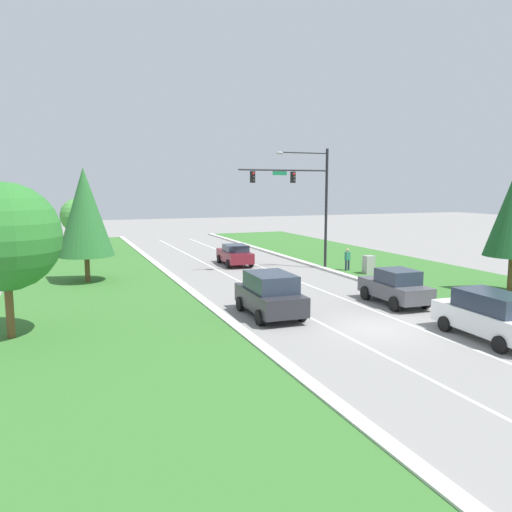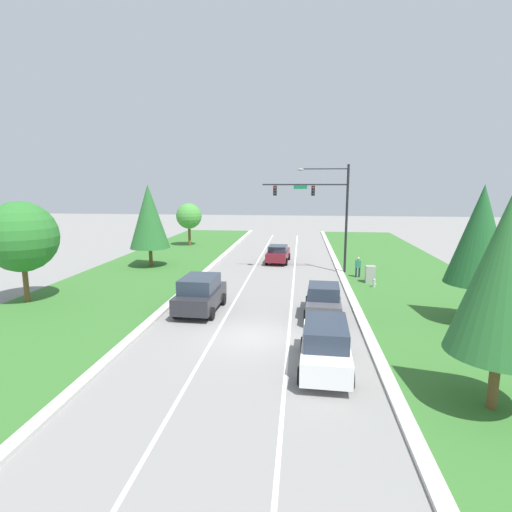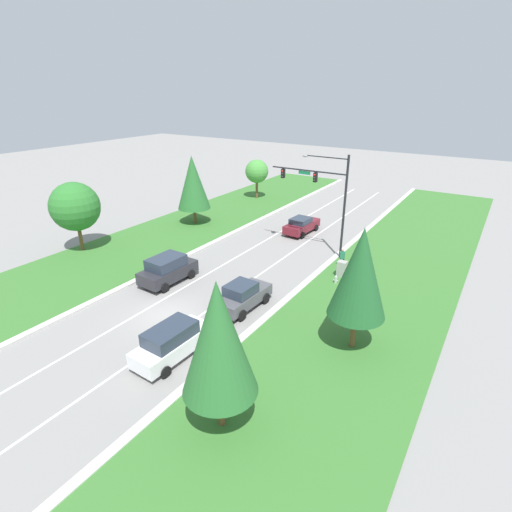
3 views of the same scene
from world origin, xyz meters
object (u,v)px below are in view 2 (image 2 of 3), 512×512
(oak_near_left_tree, at_px, (21,237))
(graphite_sedan, at_px, (323,300))
(charcoal_suv, at_px, (200,294))
(conifer_far_right_tree, at_px, (506,274))
(conifer_near_right_tree, at_px, (480,235))
(traffic_signal_mast, at_px, (324,203))
(utility_cabinet, at_px, (370,275))
(fire_hydrant, at_px, (374,283))
(burgundy_sedan, at_px, (278,254))
(oak_far_left_tree, at_px, (189,216))
(pedestrian, at_px, (358,267))
(conifer_mid_left_tree, at_px, (149,217))
(white_suv, at_px, (325,345))

(oak_near_left_tree, bearing_deg, graphite_sedan, -1.97)
(charcoal_suv, distance_m, conifer_far_right_tree, 15.51)
(conifer_near_right_tree, height_order, conifer_far_right_tree, conifer_near_right_tree)
(traffic_signal_mast, relative_size, utility_cabinet, 6.62)
(graphite_sedan, bearing_deg, fire_hydrant, 62.58)
(fire_hydrant, bearing_deg, burgundy_sedan, 129.53)
(graphite_sedan, distance_m, fire_hydrant, 7.87)
(utility_cabinet, bearing_deg, conifer_near_right_tree, -64.93)
(fire_hydrant, bearing_deg, oak_far_left_tree, 135.81)
(traffic_signal_mast, relative_size, pedestrian, 5.28)
(fire_hydrant, bearing_deg, conifer_far_right_tree, -86.29)
(traffic_signal_mast, distance_m, charcoal_suv, 14.55)
(conifer_far_right_tree, bearing_deg, graphite_sedan, 119.09)
(burgundy_sedan, height_order, conifer_mid_left_tree, conifer_mid_left_tree)
(conifer_mid_left_tree, bearing_deg, graphite_sedan, -39.88)
(traffic_signal_mast, bearing_deg, conifer_far_right_tree, -77.81)
(utility_cabinet, relative_size, oak_far_left_tree, 0.26)
(conifer_near_right_tree, xyz_separation_m, conifer_mid_left_tree, (-22.51, 12.53, -0.20))
(traffic_signal_mast, height_order, white_suv, traffic_signal_mast)
(graphite_sedan, bearing_deg, white_suv, -89.57)
(white_suv, bearing_deg, conifer_far_right_tree, -22.92)
(traffic_signal_mast, height_order, fire_hydrant, traffic_signal_mast)
(oak_near_left_tree, bearing_deg, conifer_far_right_tree, -22.39)
(fire_hydrant, height_order, conifer_far_right_tree, conifer_far_right_tree)
(utility_cabinet, height_order, conifer_near_right_tree, conifer_near_right_tree)
(oak_far_left_tree, bearing_deg, pedestrian, -40.02)
(graphite_sedan, relative_size, conifer_far_right_tree, 0.62)
(conifer_near_right_tree, xyz_separation_m, oak_far_left_tree, (-22.49, 25.15, -1.12))
(utility_cabinet, height_order, pedestrian, pedestrian)
(pedestrian, height_order, conifer_near_right_tree, conifer_near_right_tree)
(oak_far_left_tree, bearing_deg, conifer_near_right_tree, -48.19)
(graphite_sedan, bearing_deg, charcoal_suv, -178.73)
(pedestrian, xyz_separation_m, oak_near_left_tree, (-21.47, -9.23, 3.23))
(white_suv, bearing_deg, conifer_near_right_tree, 39.80)
(traffic_signal_mast, height_order, burgundy_sedan, traffic_signal_mast)
(burgundy_sedan, xyz_separation_m, fire_hydrant, (7.39, -8.96, -0.50))
(charcoal_suv, height_order, conifer_near_right_tree, conifer_near_right_tree)
(conifer_near_right_tree, relative_size, conifer_mid_left_tree, 1.00)
(white_suv, height_order, charcoal_suv, charcoal_suv)
(fire_hydrant, xyz_separation_m, oak_far_left_tree, (-18.62, 18.10, 3.28))
(burgundy_sedan, height_order, pedestrian, pedestrian)
(pedestrian, height_order, conifer_far_right_tree, conifer_far_right_tree)
(fire_hydrant, height_order, conifer_near_right_tree, conifer_near_right_tree)
(conifer_far_right_tree, bearing_deg, conifer_mid_left_tree, 132.83)
(utility_cabinet, xyz_separation_m, pedestrian, (-0.67, 1.72, 0.26))
(oak_near_left_tree, xyz_separation_m, oak_far_left_tree, (3.58, 24.26, -0.54))
(burgundy_sedan, bearing_deg, conifer_far_right_tree, -67.89)
(graphite_sedan, relative_size, pedestrian, 2.65)
(charcoal_suv, bearing_deg, white_suv, -42.52)
(traffic_signal_mast, bearing_deg, fire_hydrant, -54.82)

